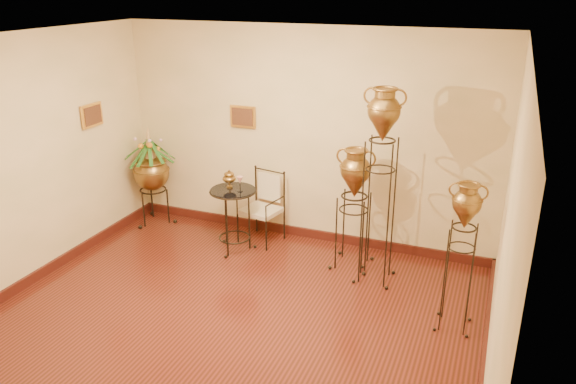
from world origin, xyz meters
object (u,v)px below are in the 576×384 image
at_px(armchair, 261,208).
at_px(side_table, 234,219).
at_px(planter_urn, 151,169).
at_px(amphora_tall, 379,186).
at_px(amphora_mid, 460,256).

xyz_separation_m(armchair, side_table, (-0.21, -0.37, -0.04)).
distance_m(planter_urn, side_table, 1.56).
bearing_deg(amphora_tall, planter_urn, 172.23).
distance_m(amphora_tall, planter_urn, 3.38).
distance_m(amphora_tall, armchair, 1.85).
xyz_separation_m(amphora_tall, armchair, (-1.65, 0.45, -0.69)).
bearing_deg(planter_urn, amphora_tall, -7.77).
relative_size(amphora_mid, side_table, 1.48).
bearing_deg(amphora_tall, amphora_mid, -34.07).
distance_m(amphora_mid, side_table, 2.95).
bearing_deg(side_table, amphora_mid, -14.63).
bearing_deg(side_table, armchair, 60.05).
relative_size(amphora_tall, planter_urn, 1.57).
height_order(amphora_mid, side_table, amphora_mid).
bearing_deg(amphora_mid, planter_urn, 165.53).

